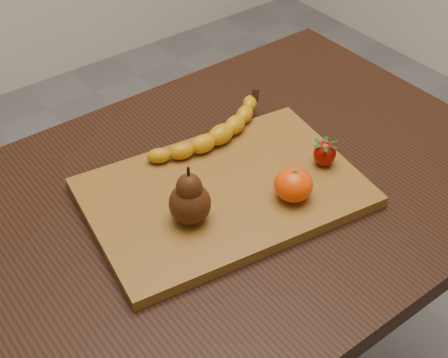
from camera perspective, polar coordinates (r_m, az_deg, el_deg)
table at (r=1.14m, az=0.95°, el=-4.35°), size 1.00×0.70×0.76m
cutting_board at (r=1.04m, az=0.00°, el=-1.25°), size 0.49×0.36×0.02m
banana at (r=1.12m, az=-0.31°, el=4.09°), size 0.24×0.09×0.04m
pear at (r=0.95m, az=-3.18°, el=-1.42°), size 0.08×0.08×0.10m
mandarin at (r=1.01m, az=6.37°, el=-0.52°), size 0.07×0.07×0.05m
strawberry at (r=1.08m, az=9.20°, el=2.39°), size 0.05×0.05×0.05m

